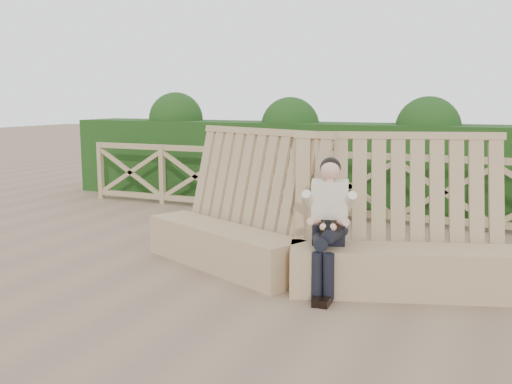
% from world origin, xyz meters
% --- Properties ---
extents(ground, '(60.00, 60.00, 0.00)m').
position_xyz_m(ground, '(0.00, 0.00, 0.00)').
color(ground, brown).
rests_on(ground, ground).
extents(bench, '(4.32, 1.58, 1.61)m').
position_xyz_m(bench, '(0.38, 0.37, 0.41)').
color(bench, '#9B8359').
rests_on(bench, ground).
extents(woman, '(0.45, 0.82, 1.36)m').
position_xyz_m(woman, '(0.71, 0.03, 0.74)').
color(woman, black).
rests_on(woman, ground).
extents(guardrail, '(10.10, 0.09, 1.10)m').
position_xyz_m(guardrail, '(0.00, 3.50, 0.55)').
color(guardrail, olive).
rests_on(guardrail, ground).
extents(hedge, '(12.00, 1.20, 1.50)m').
position_xyz_m(hedge, '(0.00, 4.70, 0.75)').
color(hedge, black).
rests_on(hedge, ground).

